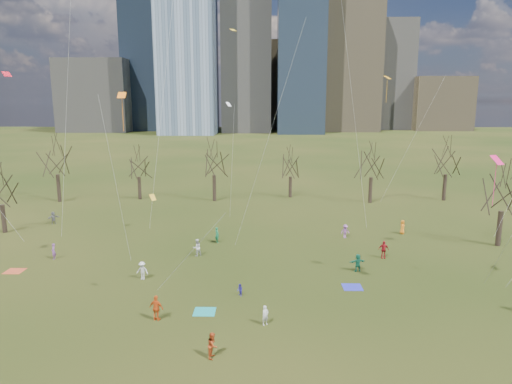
{
  "coord_description": "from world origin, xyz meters",
  "views": [
    {
      "loc": [
        0.75,
        -29.59,
        15.28
      ],
      "look_at": [
        0.0,
        12.0,
        7.0
      ],
      "focal_mm": 32.0,
      "sensor_mm": 36.0,
      "label": 1
    }
  ],
  "objects_px": {
    "blanket_navy": "(352,287)",
    "blanket_crimson": "(15,271)",
    "blanket_teal": "(205,312)",
    "person_1": "(265,315)",
    "person_2": "(213,345)",
    "person_4": "(156,308)"
  },
  "relations": [
    {
      "from": "blanket_navy",
      "to": "blanket_crimson",
      "type": "distance_m",
      "value": 30.43
    },
    {
      "from": "blanket_teal",
      "to": "person_1",
      "type": "bearing_deg",
      "value": -22.82
    },
    {
      "from": "person_2",
      "to": "person_4",
      "type": "xyz_separation_m",
      "value": [
        -4.52,
        4.7,
        0.12
      ]
    },
    {
      "from": "person_2",
      "to": "person_4",
      "type": "relative_size",
      "value": 0.87
    },
    {
      "from": "person_2",
      "to": "person_4",
      "type": "height_order",
      "value": "person_4"
    },
    {
      "from": "blanket_teal",
      "to": "blanket_crimson",
      "type": "xyz_separation_m",
      "value": [
        -18.48,
        7.88,
        0.0
      ]
    },
    {
      "from": "blanket_crimson",
      "to": "person_2",
      "type": "distance_m",
      "value": 24.21
    },
    {
      "from": "blanket_navy",
      "to": "person_4",
      "type": "distance_m",
      "value": 16.24
    },
    {
      "from": "blanket_crimson",
      "to": "person_1",
      "type": "relative_size",
      "value": 1.14
    },
    {
      "from": "person_1",
      "to": "person_4",
      "type": "relative_size",
      "value": 0.76
    },
    {
      "from": "blanket_navy",
      "to": "person_2",
      "type": "bearing_deg",
      "value": -134.1
    },
    {
      "from": "blanket_teal",
      "to": "person_2",
      "type": "height_order",
      "value": "person_2"
    },
    {
      "from": "blanket_crimson",
      "to": "person_1",
      "type": "bearing_deg",
      "value": -23.04
    },
    {
      "from": "person_1",
      "to": "person_2",
      "type": "bearing_deg",
      "value": -164.66
    },
    {
      "from": "blanket_navy",
      "to": "person_1",
      "type": "height_order",
      "value": "person_1"
    },
    {
      "from": "blanket_teal",
      "to": "person_4",
      "type": "bearing_deg",
      "value": -156.96
    },
    {
      "from": "blanket_navy",
      "to": "person_4",
      "type": "xyz_separation_m",
      "value": [
        -15.01,
        -6.12,
        0.92
      ]
    },
    {
      "from": "person_4",
      "to": "person_2",
      "type": "bearing_deg",
      "value": 152.68
    },
    {
      "from": "blanket_crimson",
      "to": "person_4",
      "type": "distance_m",
      "value": 17.86
    },
    {
      "from": "blanket_navy",
      "to": "person_1",
      "type": "bearing_deg",
      "value": -137.72
    },
    {
      "from": "blanket_navy",
      "to": "person_1",
      "type": "xyz_separation_m",
      "value": [
        -7.3,
        -6.64,
        0.69
      ]
    },
    {
      "from": "blanket_teal",
      "to": "person_2",
      "type": "relative_size",
      "value": 0.99
    }
  ]
}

